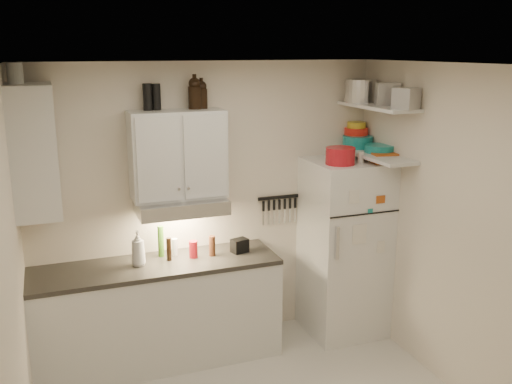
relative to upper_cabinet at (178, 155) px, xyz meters
name	(u,v)px	position (x,y,z in m)	size (l,w,h in m)	color
ceiling	(269,64)	(0.30, -1.33, 0.78)	(3.20, 3.00, 0.02)	white
back_wall	(207,205)	(0.30, 0.18, -0.53)	(3.20, 0.02, 2.60)	beige
left_wall	(11,296)	(-1.31, -1.33, -0.53)	(0.02, 3.00, 2.60)	beige
right_wall	(461,235)	(1.91, -1.33, -0.53)	(0.02, 3.00, 2.60)	beige
base_cabinet	(158,315)	(-0.25, -0.14, -1.39)	(2.10, 0.60, 0.88)	silver
countertop	(156,266)	(-0.25, -0.14, -0.93)	(2.10, 0.62, 0.04)	#2D2B27
upper_cabinet	(178,155)	(0.00, 0.00, 0.00)	(0.80, 0.33, 0.75)	silver
side_cabinet	(34,151)	(-1.14, -0.14, 0.12)	(0.33, 0.55, 1.00)	silver
range_hood	(181,206)	(0.00, -0.06, -0.44)	(0.76, 0.46, 0.12)	silver
fridge	(344,248)	(1.55, -0.18, -0.98)	(0.70, 0.68, 1.70)	white
shelf_hi	(377,107)	(1.75, -0.31, 0.38)	(0.30, 0.95, 0.03)	silver
shelf_lo	(375,155)	(1.75, -0.31, -0.07)	(0.30, 0.95, 0.03)	silver
knife_strip	(279,197)	(1.00, 0.15, -0.51)	(0.42, 0.02, 0.03)	black
dutch_oven	(340,156)	(1.40, -0.31, -0.05)	(0.26, 0.26, 0.15)	#A6131C
book_stack	(382,157)	(1.81, -0.34, -0.08)	(0.22, 0.27, 0.09)	#AD4C15
spice_jar	(361,157)	(1.61, -0.30, -0.08)	(0.06, 0.06, 0.10)	silver
stock_pot	(361,91)	(1.74, -0.03, 0.49)	(0.29, 0.29, 0.21)	silver
tin_a	(387,94)	(1.81, -0.37, 0.49)	(0.20, 0.18, 0.20)	#AAAAAD
tin_b	(406,98)	(1.77, -0.71, 0.48)	(0.17, 0.17, 0.17)	#AAAAAD
bowl_teal	(358,142)	(1.77, 0.03, 0.01)	(0.28, 0.28, 0.11)	#17807E
bowl_orange	(356,131)	(1.78, 0.09, 0.10)	(0.23, 0.23, 0.07)	red
bowl_yellow	(357,125)	(1.78, 0.09, 0.16)	(0.18, 0.18, 0.06)	gold
plates	(380,149)	(1.82, -0.27, -0.02)	(0.27, 0.27, 0.07)	#17807E
growler_a	(195,93)	(0.18, 0.05, 0.51)	(0.11, 0.11, 0.27)	black
growler_b	(202,94)	(0.24, 0.07, 0.50)	(0.10, 0.10, 0.24)	black
thermos_a	(156,97)	(-0.15, 0.08, 0.48)	(0.08, 0.08, 0.22)	black
thermos_b	(148,97)	(-0.22, 0.07, 0.49)	(0.08, 0.08, 0.22)	black
side_jar	(15,73)	(-1.21, -0.11, 0.70)	(0.11, 0.11, 0.15)	silver
soap_bottle	(138,246)	(-0.39, -0.13, -0.74)	(0.13, 0.13, 0.34)	silver
pepper_mill	(212,246)	(0.25, -0.12, -0.81)	(0.06, 0.06, 0.18)	#562E1A
oil_bottle	(161,241)	(-0.17, 0.02, -0.77)	(0.05, 0.05, 0.28)	#3B701C
vinegar_bottle	(169,249)	(-0.13, -0.10, -0.80)	(0.04, 0.04, 0.20)	black
clear_bottle	(175,247)	(-0.05, 0.01, -0.83)	(0.05, 0.05, 0.15)	silver
red_jar	(193,249)	(0.09, -0.11, -0.83)	(0.08, 0.08, 0.15)	#A6131C
caddy	(240,246)	(0.51, -0.12, -0.84)	(0.14, 0.10, 0.12)	black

